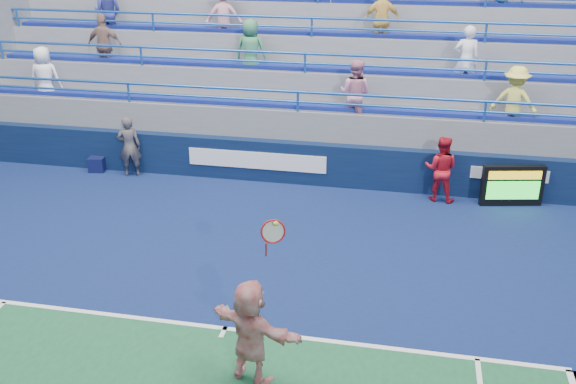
% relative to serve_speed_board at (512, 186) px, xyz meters
% --- Properties ---
extents(ground, '(120.00, 120.00, 0.00)m').
position_rel_serve_speed_board_xyz_m(ground, '(-5.26, -6.11, -0.51)').
color(ground, '#333538').
extents(sponsor_wall, '(18.00, 0.32, 1.10)m').
position_rel_serve_speed_board_xyz_m(sponsor_wall, '(-5.26, 0.39, 0.04)').
color(sponsor_wall, '#091735').
rests_on(sponsor_wall, ground).
extents(bleacher_stand, '(18.00, 5.61, 6.13)m').
position_rel_serve_speed_board_xyz_m(bleacher_stand, '(-5.27, 4.16, 1.04)').
color(bleacher_stand, slate).
rests_on(bleacher_stand, ground).
extents(serve_speed_board, '(1.46, 0.45, 1.01)m').
position_rel_serve_speed_board_xyz_m(serve_speed_board, '(0.00, 0.00, 0.00)').
color(serve_speed_board, black).
rests_on(serve_speed_board, ground).
extents(judge_chair, '(0.46, 0.47, 0.73)m').
position_rel_serve_speed_board_xyz_m(judge_chair, '(-10.66, 0.16, -0.28)').
color(judge_chair, '#0C1139').
rests_on(judge_chair, ground).
extents(tennis_player, '(1.63, 1.04, 2.69)m').
position_rel_serve_speed_board_xyz_m(tennis_player, '(-4.52, -7.22, 0.33)').
color(tennis_player, white).
rests_on(tennis_player, ground).
extents(line_judge, '(0.68, 0.56, 1.63)m').
position_rel_serve_speed_board_xyz_m(line_judge, '(-9.63, 0.04, 0.30)').
color(line_judge, '#141A37').
rests_on(line_judge, ground).
extents(ball_girl, '(0.88, 0.74, 1.62)m').
position_rel_serve_speed_board_xyz_m(ball_girl, '(-1.68, -0.00, 0.30)').
color(ball_girl, red).
rests_on(ball_girl, ground).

